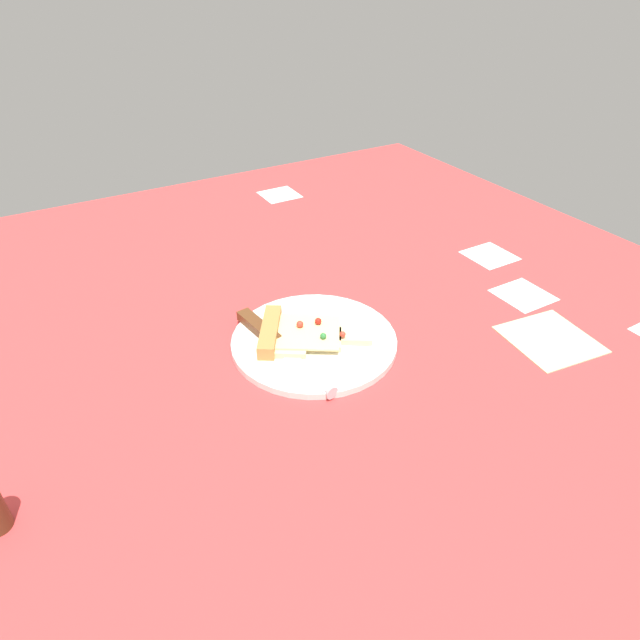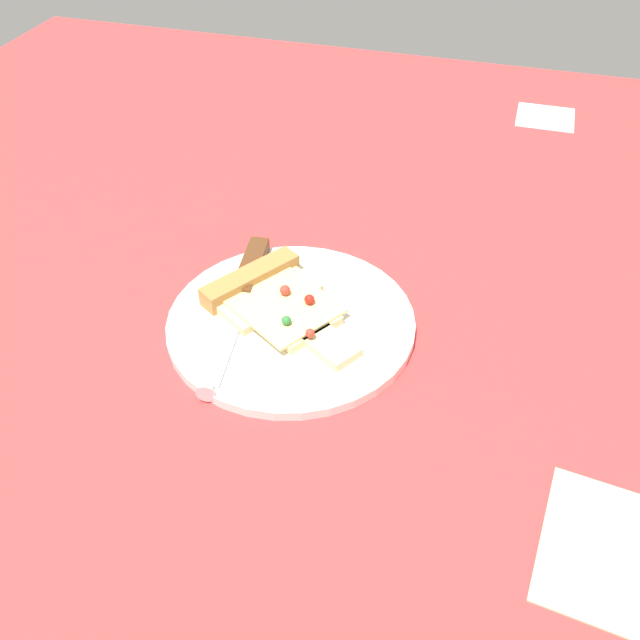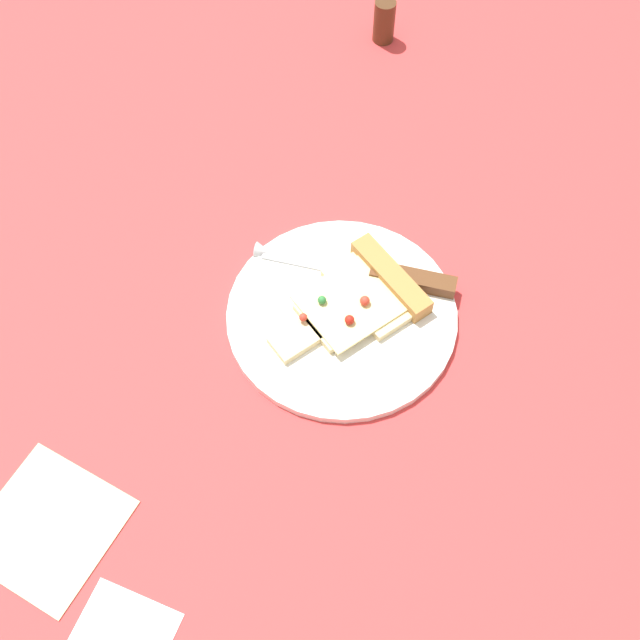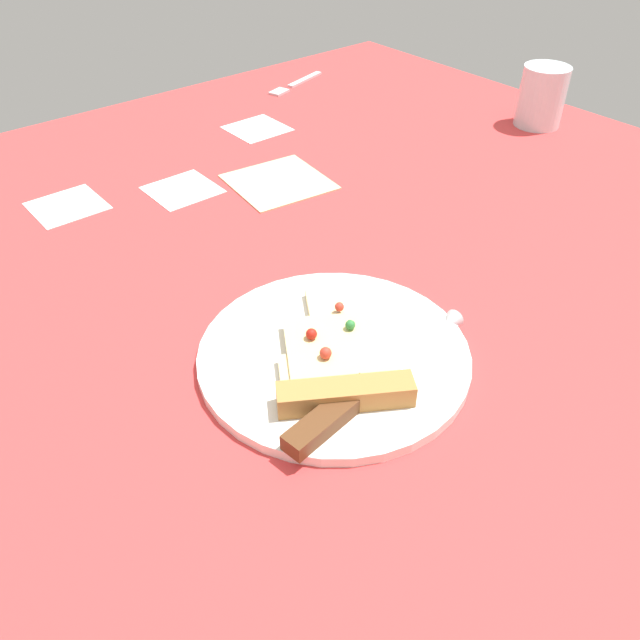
# 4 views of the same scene
# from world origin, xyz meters

# --- Properties ---
(ground_plane) EXTENTS (1.57, 1.57, 0.03)m
(ground_plane) POSITION_xyz_m (-0.00, -0.00, -0.01)
(ground_plane) COLOR #D13838
(ground_plane) RESTS_ON ground
(plate) EXTENTS (0.26, 0.26, 0.01)m
(plate) POSITION_xyz_m (-0.01, -0.01, 0.01)
(plate) COLOR white
(plate) RESTS_ON ground_plane
(pizza_slice) EXTENTS (0.16, 0.19, 0.02)m
(pizza_slice) POSITION_xyz_m (-0.00, 0.01, 0.02)
(pizza_slice) COLOR beige
(pizza_slice) RESTS_ON plate
(knife) EXTENTS (0.24, 0.05, 0.02)m
(knife) POSITION_xyz_m (0.00, 0.05, 0.02)
(knife) COLOR silver
(knife) RESTS_ON plate
(napkin) EXTENTS (0.14, 0.14, 0.00)m
(napkin) POSITION_xyz_m (-0.20, -0.35, 0.00)
(napkin) COLOR beige
(napkin) RESTS_ON ground_plane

